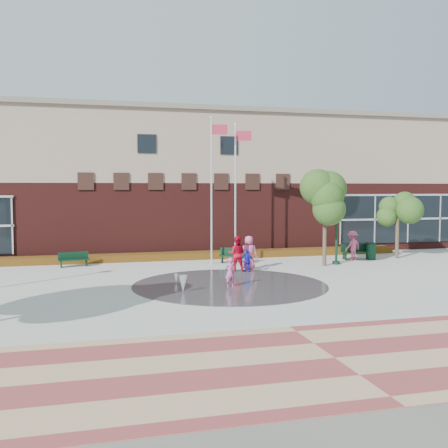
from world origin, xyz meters
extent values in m
plane|color=#666056|center=(0.00, 0.00, 0.00)|extent=(120.00, 120.00, 0.00)
cube|color=#A8A8A0|center=(0.00, 4.00, 0.00)|extent=(46.00, 18.00, 0.01)
cube|color=#913A3B|center=(0.00, -7.00, 0.00)|extent=(46.00, 6.00, 0.01)
cylinder|color=#383A3D|center=(0.00, 3.00, 0.00)|extent=(8.40, 8.40, 0.01)
cube|color=#491917|center=(0.00, 17.50, 2.25)|extent=(44.00, 10.00, 4.50)
cube|color=gray|center=(0.00, 17.50, 6.75)|extent=(44.00, 10.00, 4.50)
cube|color=slate|center=(0.00, 17.50, 9.05)|extent=(44.40, 10.40, 0.30)
cube|color=black|center=(15.00, 12.48, 2.11)|extent=(10.00, 0.12, 3.19)
cube|color=black|center=(-2.50, 12.48, 6.79)|extent=(1.10, 0.10, 1.10)
cube|color=black|center=(2.50, 12.48, 6.79)|extent=(1.10, 0.10, 1.10)
cube|color=maroon|center=(0.00, 11.60, 0.00)|extent=(26.00, 1.20, 0.40)
cylinder|color=white|center=(0.63, 9.19, 3.97)|extent=(0.10, 0.10, 7.94)
sphere|color=white|center=(0.63, 9.19, 7.99)|extent=(0.15, 0.15, 0.15)
cube|color=#A6243B|center=(1.05, 9.09, 7.36)|extent=(0.85, 0.22, 0.53)
cylinder|color=white|center=(2.09, 9.56, 3.84)|extent=(0.10, 0.10, 7.67)
sphere|color=white|center=(2.09, 9.56, 7.72)|extent=(0.16, 0.16, 0.16)
cube|color=#A6243B|center=(2.51, 9.43, 7.08)|extent=(0.85, 0.27, 0.54)
cylinder|color=black|center=(7.27, 7.48, 1.94)|extent=(0.14, 0.14, 3.87)
cylinder|color=black|center=(7.27, 7.48, 0.09)|extent=(0.41, 0.41, 0.18)
sphere|color=white|center=(7.27, 7.48, 4.08)|extent=(0.46, 0.46, 0.46)
cube|color=black|center=(-6.67, 10.13, 0.39)|extent=(1.63, 0.72, 0.05)
cube|color=black|center=(-6.71, 10.32, 0.60)|extent=(1.56, 0.33, 0.39)
cube|color=black|center=(1.99, 9.30, 0.43)|extent=(1.76, 1.13, 0.06)
cube|color=black|center=(2.08, 9.49, 0.65)|extent=(1.59, 0.74, 0.43)
cube|color=black|center=(9.33, 8.99, 0.45)|extent=(1.83, 0.60, 0.06)
cube|color=black|center=(9.34, 9.21, 0.68)|extent=(1.81, 0.15, 0.45)
cylinder|color=black|center=(10.09, 8.69, 0.48)|extent=(0.57, 0.57, 0.96)
cylinder|color=black|center=(10.09, 8.69, 0.98)|extent=(0.61, 0.61, 0.06)
cylinder|color=#423225|center=(6.40, 7.15, 1.53)|extent=(0.21, 0.21, 3.05)
cylinder|color=#423225|center=(11.93, 8.88, 1.23)|extent=(0.21, 0.21, 2.46)
cone|color=white|center=(-2.24, 1.89, 0.00)|extent=(0.35, 0.35, 0.68)
cone|color=white|center=(-2.16, 4.09, 0.00)|extent=(0.17, 0.17, 0.39)
imported|color=#C65094|center=(-0.10, 2.61, 0.64)|extent=(0.51, 0.38, 1.27)
imported|color=#BB0820|center=(1.31, 6.51, 0.90)|extent=(1.05, 0.93, 1.80)
imported|color=#DA558A|center=(2.09, 6.97, 0.88)|extent=(1.00, 0.82, 1.76)
imported|color=#1A19B5|center=(1.73, 6.08, 0.58)|extent=(0.72, 0.60, 1.16)
imported|color=#C34970|center=(8.92, 8.73, 0.86)|extent=(1.27, 0.99, 1.73)
camera|label=1|loc=(-5.83, -18.61, 4.23)|focal=42.00mm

